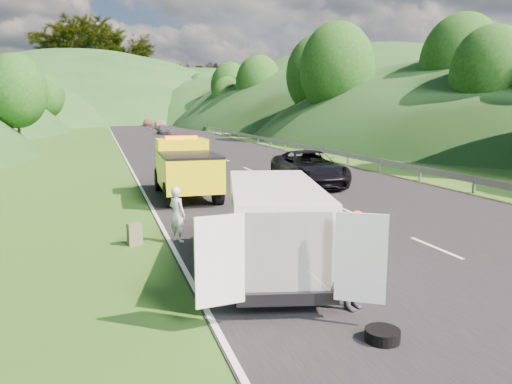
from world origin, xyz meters
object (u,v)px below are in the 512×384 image
object	(u,v)px
suitcase	(135,234)
spare_tire	(382,342)
tow_truck	(186,168)
child	(237,243)
passing_suv	(309,185)
white_van	(274,223)
worker	(354,310)
woman	(178,242)

from	to	relation	value
suitcase	spare_tire	world-z (taller)	suitcase
tow_truck	child	xyz separation A→B (m)	(0.17, -7.69, -1.25)
child	passing_suv	bearing A→B (deg)	86.44
white_van	worker	distance (m)	2.87
child	passing_suv	xyz separation A→B (m)	(6.19, 9.18, 0.00)
child	spare_tire	size ratio (longest dim) A/B	1.88
worker	suitcase	bearing A→B (deg)	96.84
woman	passing_suv	xyz separation A→B (m)	(7.80, 8.60, 0.00)
white_van	child	xyz separation A→B (m)	(-0.13, 2.80, -1.21)
white_van	passing_suv	bearing A→B (deg)	76.97
worker	passing_suv	distance (m)	15.42
worker	woman	bearing A→B (deg)	87.96
suitcase	spare_tire	xyz separation A→B (m)	(3.51, -7.25, -0.32)
white_van	spare_tire	bearing A→B (deg)	-67.70
suitcase	child	bearing A→B (deg)	-12.85
tow_truck	white_van	bearing A→B (deg)	-86.94
white_van	passing_suv	size ratio (longest dim) A/B	1.08
woman	child	xyz separation A→B (m)	(1.61, -0.58, 0.00)
worker	spare_tire	world-z (taller)	worker
suitcase	woman	bearing A→B (deg)	-3.10
worker	child	bearing A→B (deg)	74.40
tow_truck	passing_suv	size ratio (longest dim) A/B	1.01
white_van	child	size ratio (longest dim) A/B	5.80
tow_truck	child	bearing A→B (deg)	-87.29
white_van	suitcase	xyz separation A→B (m)	(-2.94, 3.44, -0.89)
child	suitcase	world-z (taller)	suitcase
worker	spare_tire	xyz separation A→B (m)	(-0.19, -1.32, 0.00)
passing_suv	worker	bearing A→B (deg)	-103.52
tow_truck	child	size ratio (longest dim) A/B	5.43
white_van	spare_tire	world-z (taller)	white_van
tow_truck	woman	world-z (taller)	tow_truck
woman	spare_tire	size ratio (longest dim) A/B	2.71
tow_truck	woman	size ratio (longest dim) A/B	3.77
tow_truck	spare_tire	world-z (taller)	tow_truck
tow_truck	passing_suv	world-z (taller)	tow_truck
spare_tire	suitcase	bearing A→B (deg)	115.80
tow_truck	worker	distance (m)	13.09
child	worker	distance (m)	5.37
child	white_van	bearing A→B (deg)	-56.97
passing_suv	suitcase	bearing A→B (deg)	-129.90
child	passing_suv	size ratio (longest dim) A/B	0.19
worker	spare_tire	bearing A→B (deg)	-123.20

